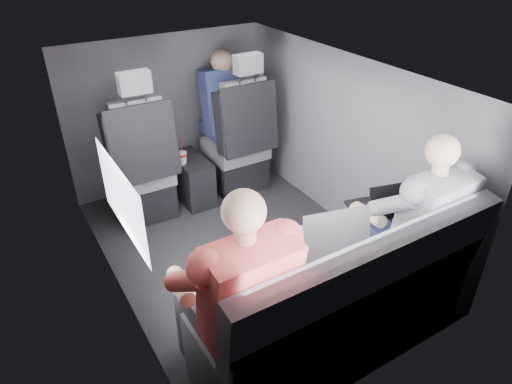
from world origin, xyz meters
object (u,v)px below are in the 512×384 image
soda_cup (182,158)px  passenger_front_right (224,102)px  rear_bench (339,310)px  laptop_black (381,205)px  center_console (192,179)px  front_seat_right (239,148)px  front_seat_left (141,174)px  passenger_rear_right (410,222)px  passenger_rear_left (234,294)px  laptop_silver (324,236)px  laptop_white (224,276)px

soda_cup → passenger_front_right: passenger_front_right is taller
rear_bench → laptop_black: rear_bench is taller
center_console → passenger_front_right: bearing=25.9°
soda_cup → passenger_front_right: size_ratio=0.30×
front_seat_right → laptop_black: 1.61m
front_seat_left → center_console: (0.45, 0.04, -0.20)m
laptop_black → passenger_rear_right: passenger_rear_right is taller
soda_cup → passenger_rear_left: size_ratio=0.19×
passenger_rear_left → passenger_rear_right: size_ratio=1.03×
front_seat_left → laptop_silver: size_ratio=2.93×
front_seat_right → center_console: (-0.45, 0.04, -0.20)m
passenger_rear_right → center_console: bearing=107.5°
rear_bench → passenger_rear_right: 0.67m
laptop_white → rear_bench: bearing=-21.9°
laptop_black → center_console: bearing=109.3°
passenger_rear_left → laptop_silver: bearing=12.3°
rear_bench → laptop_white: rear_bench is taller
front_seat_left → laptop_black: (1.02, -1.58, 0.23)m
laptop_silver → passenger_rear_left: size_ratio=0.35×
soda_cup → laptop_white: 1.73m
center_console → rear_bench: bearing=-90.0°
laptop_black → passenger_front_right: 1.85m
soda_cup → laptop_white: (-0.48, -1.65, 0.18)m
passenger_rear_right → passenger_front_right: bearing=93.7°
rear_bench → passenger_front_right: bearing=78.2°
soda_cup → laptop_silver: bearing=-85.0°
laptop_white → laptop_silver: size_ratio=1.13×
laptop_white → laptop_silver: (0.63, 0.01, -0.00)m
soda_cup → front_seat_left: bearing=176.7°
soda_cup → laptop_silver: laptop_silver is taller
rear_bench → laptop_white: (-0.57, 0.23, 0.33)m
laptop_silver → passenger_rear_left: passenger_rear_left is taller
front_seat_left → laptop_white: 1.69m
front_seat_right → rear_bench: size_ratio=0.79×
front_seat_left → soda_cup: size_ratio=5.40×
rear_bench → laptop_white: bearing=158.1°
laptop_silver → front_seat_right: bearing=76.6°
center_console → passenger_front_right: (0.45, 0.22, 0.55)m
front_seat_left → passenger_rear_left: (-0.14, -1.81, 0.24)m
center_console → laptop_black: size_ratio=1.34×
passenger_rear_left → laptop_white: bearing=82.4°
laptop_silver → laptop_white: bearing=-179.5°
center_console → soda_cup: 0.28m
passenger_front_right → front_seat_left: bearing=-164.0°
laptop_white → passenger_front_right: bearing=62.1°
soda_cup → passenger_rear_left: 1.86m
front_seat_left → passenger_front_right: size_ratio=1.63×
center_console → laptop_silver: size_ratio=1.11×
rear_bench → laptop_silver: (0.05, 0.24, 0.33)m
rear_bench → soda_cup: 1.89m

